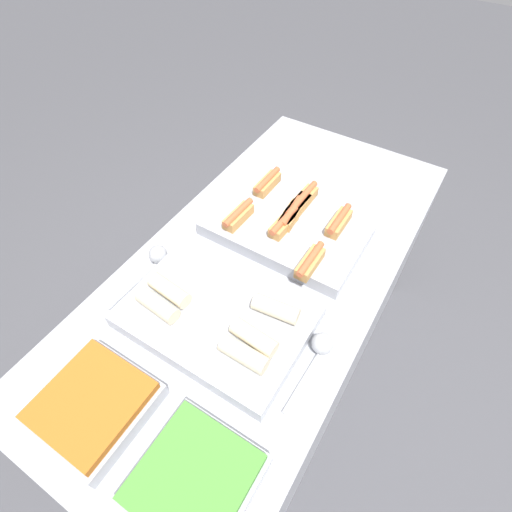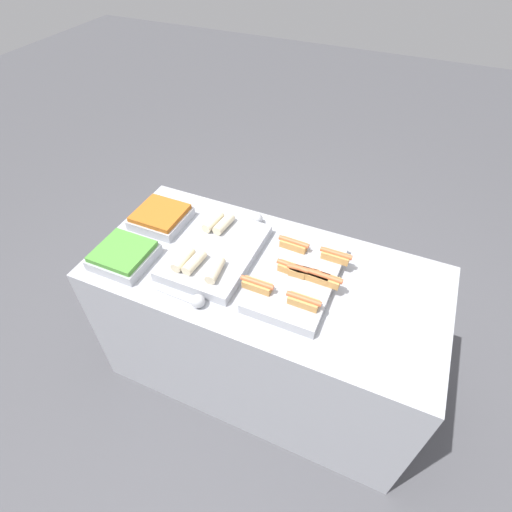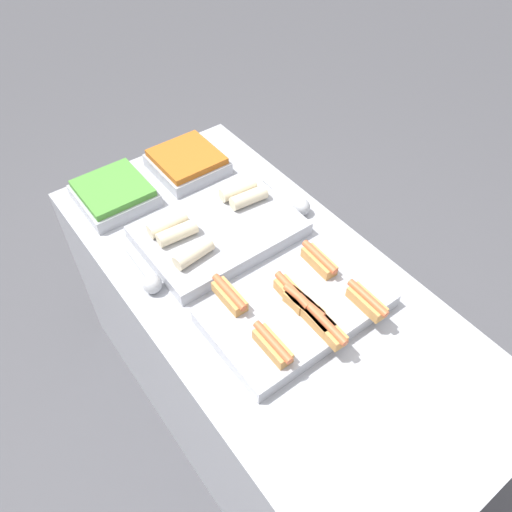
% 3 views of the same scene
% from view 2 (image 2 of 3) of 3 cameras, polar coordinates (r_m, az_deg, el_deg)
% --- Properties ---
extents(ground_plane, '(12.00, 12.00, 0.00)m').
position_cam_2_polar(ground_plane, '(2.51, 1.00, -15.73)').
color(ground_plane, '#4C4C51').
extents(counter, '(1.62, 0.77, 0.86)m').
position_cam_2_polar(counter, '(2.15, 1.14, -10.06)').
color(counter, '#A8AAB2').
rests_on(counter, ground_plane).
extents(tray_hotdogs, '(0.40, 0.52, 0.10)m').
position_cam_2_polar(tray_hotdogs, '(1.75, 6.05, -2.93)').
color(tray_hotdogs, '#A8AAB2').
rests_on(tray_hotdogs, counter).
extents(tray_wraps, '(0.37, 0.51, 0.10)m').
position_cam_2_polar(tray_wraps, '(1.87, -5.99, 0.71)').
color(tray_wraps, '#A8AAB2').
rests_on(tray_wraps, counter).
extents(tray_side_front, '(0.26, 0.25, 0.07)m').
position_cam_2_polar(tray_side_front, '(1.93, -18.38, 0.09)').
color(tray_side_front, '#A8AAB2').
rests_on(tray_side_front, counter).
extents(tray_side_back, '(0.26, 0.25, 0.07)m').
position_cam_2_polar(tray_side_back, '(2.10, -13.44, 5.45)').
color(tray_side_back, '#A8AAB2').
rests_on(tray_side_back, counter).
extents(serving_spoon_near, '(0.24, 0.06, 0.06)m').
position_cam_2_polar(serving_spoon_near, '(1.68, -8.55, -6.32)').
color(serving_spoon_near, '#B2B5BA').
rests_on(serving_spoon_near, counter).
extents(serving_spoon_far, '(0.26, 0.06, 0.06)m').
position_cam_2_polar(serving_spoon_far, '(2.05, -0.15, 5.32)').
color(serving_spoon_far, '#B2B5BA').
rests_on(serving_spoon_far, counter).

